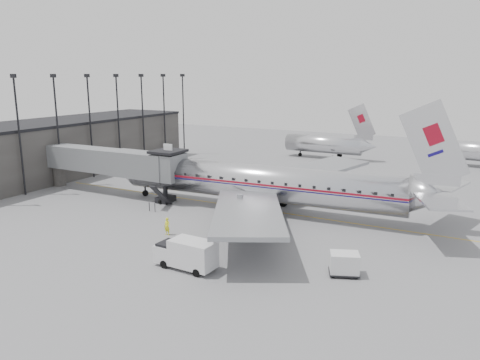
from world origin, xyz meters
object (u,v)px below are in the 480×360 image
object	(u,v)px
baggage_cart_navy	(271,220)
ramp_worker	(167,226)
service_van	(186,253)
airliner	(263,183)
baggage_cart_white	(344,263)

from	to	relation	value
baggage_cart_navy	ramp_worker	xyz separation A→B (m)	(-7.93, -6.84, 0.06)
service_van	baggage_cart_navy	world-z (taller)	service_van
airliner	baggage_cart_white	xyz separation A→B (m)	(12.89, -12.73, -2.33)
service_van	airliner	bearing A→B (deg)	97.26
service_van	ramp_worker	world-z (taller)	service_van
airliner	baggage_cart_navy	distance (m)	6.21
airliner	baggage_cart_navy	size ratio (longest dim) A/B	17.77
baggage_cart_navy	ramp_worker	world-z (taller)	ramp_worker
service_van	baggage_cart_white	size ratio (longest dim) A/B	1.91
baggage_cart_white	ramp_worker	distance (m)	17.72
airliner	service_van	size ratio (longest dim) A/B	7.87
baggage_cart_white	ramp_worker	xyz separation A→B (m)	(-17.69, 1.13, -0.10)
baggage_cart_white	service_van	bearing A→B (deg)	-179.59
baggage_cart_white	ramp_worker	world-z (taller)	baggage_cart_white
baggage_cart_navy	baggage_cart_white	size ratio (longest dim) A/B	0.84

